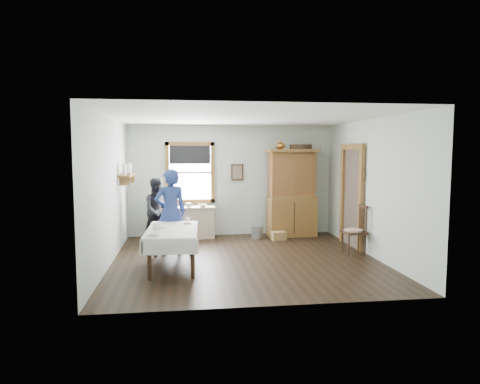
{
  "coord_description": "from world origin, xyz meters",
  "views": [
    {
      "loc": [
        -1.15,
        -7.95,
        2.07
      ],
      "look_at": [
        -0.07,
        0.3,
        1.27
      ],
      "focal_mm": 32.0,
      "sensor_mm": 36.0,
      "label": 1
    }
  ],
  "objects_px": {
    "woman_blue": "(171,215)",
    "dining_table": "(172,248)",
    "figure_dark": "(158,213)",
    "work_counter": "(187,222)",
    "wicker_basket": "(278,236)",
    "china_hutch": "(292,193)",
    "spindle_chair": "(354,230)",
    "pail": "(257,232)"
  },
  "relations": [
    {
      "from": "spindle_chair",
      "to": "figure_dark",
      "type": "relative_size",
      "value": 0.74
    },
    {
      "from": "figure_dark",
      "to": "spindle_chair",
      "type": "bearing_deg",
      "value": -43.22
    },
    {
      "from": "china_hutch",
      "to": "dining_table",
      "type": "xyz_separation_m",
      "value": [
        -2.82,
        -2.49,
        -0.71
      ]
    },
    {
      "from": "work_counter",
      "to": "wicker_basket",
      "type": "relative_size",
      "value": 3.99
    },
    {
      "from": "work_counter",
      "to": "dining_table",
      "type": "xyz_separation_m",
      "value": [
        -0.28,
        -2.54,
        -0.03
      ]
    },
    {
      "from": "woman_blue",
      "to": "figure_dark",
      "type": "relative_size",
      "value": 1.17
    },
    {
      "from": "china_hutch",
      "to": "dining_table",
      "type": "relative_size",
      "value": 1.22
    },
    {
      "from": "wicker_basket",
      "to": "dining_table",
      "type": "bearing_deg",
      "value": -139.58
    },
    {
      "from": "work_counter",
      "to": "woman_blue",
      "type": "xyz_separation_m",
      "value": [
        -0.33,
        -1.61,
        0.42
      ]
    },
    {
      "from": "spindle_chair",
      "to": "pail",
      "type": "distance_m",
      "value": 2.48
    },
    {
      "from": "work_counter",
      "to": "china_hutch",
      "type": "height_order",
      "value": "china_hutch"
    },
    {
      "from": "china_hutch",
      "to": "figure_dark",
      "type": "height_order",
      "value": "china_hutch"
    },
    {
      "from": "wicker_basket",
      "to": "woman_blue",
      "type": "relative_size",
      "value": 0.21
    },
    {
      "from": "wicker_basket",
      "to": "woman_blue",
      "type": "height_order",
      "value": "woman_blue"
    },
    {
      "from": "work_counter",
      "to": "woman_blue",
      "type": "bearing_deg",
      "value": -103.9
    },
    {
      "from": "spindle_chair",
      "to": "woman_blue",
      "type": "relative_size",
      "value": 0.63
    },
    {
      "from": "pail",
      "to": "figure_dark",
      "type": "xyz_separation_m",
      "value": [
        -2.3,
        -0.17,
        0.53
      ]
    },
    {
      "from": "pail",
      "to": "figure_dark",
      "type": "height_order",
      "value": "figure_dark"
    },
    {
      "from": "wicker_basket",
      "to": "pail",
      "type": "bearing_deg",
      "value": 152.12
    },
    {
      "from": "pail",
      "to": "figure_dark",
      "type": "relative_size",
      "value": 0.22
    },
    {
      "from": "dining_table",
      "to": "wicker_basket",
      "type": "distance_m",
      "value": 3.16
    },
    {
      "from": "figure_dark",
      "to": "wicker_basket",
      "type": "bearing_deg",
      "value": -22.52
    },
    {
      "from": "work_counter",
      "to": "figure_dark",
      "type": "xyz_separation_m",
      "value": [
        -0.64,
        -0.42,
        0.3
      ]
    },
    {
      "from": "dining_table",
      "to": "figure_dark",
      "type": "xyz_separation_m",
      "value": [
        -0.37,
        2.12,
        0.33
      ]
    },
    {
      "from": "spindle_chair",
      "to": "figure_dark",
      "type": "xyz_separation_m",
      "value": [
        -3.96,
        1.63,
        0.18
      ]
    },
    {
      "from": "pail",
      "to": "wicker_basket",
      "type": "relative_size",
      "value": 0.9
    },
    {
      "from": "wicker_basket",
      "to": "figure_dark",
      "type": "xyz_separation_m",
      "value": [
        -2.77,
        0.08,
        0.58
      ]
    },
    {
      "from": "china_hutch",
      "to": "figure_dark",
      "type": "relative_size",
      "value": 1.56
    },
    {
      "from": "woman_blue",
      "to": "dining_table",
      "type": "bearing_deg",
      "value": 80.3
    },
    {
      "from": "work_counter",
      "to": "dining_table",
      "type": "distance_m",
      "value": 2.56
    },
    {
      "from": "dining_table",
      "to": "figure_dark",
      "type": "relative_size",
      "value": 1.28
    },
    {
      "from": "work_counter",
      "to": "wicker_basket",
      "type": "xyz_separation_m",
      "value": [
        2.12,
        -0.5,
        -0.28
      ]
    },
    {
      "from": "china_hutch",
      "to": "pail",
      "type": "relative_size",
      "value": 7.07
    },
    {
      "from": "spindle_chair",
      "to": "china_hutch",
      "type": "bearing_deg",
      "value": 106.79
    },
    {
      "from": "china_hutch",
      "to": "figure_dark",
      "type": "xyz_separation_m",
      "value": [
        -3.19,
        -0.37,
        -0.38
      ]
    },
    {
      "from": "pail",
      "to": "wicker_basket",
      "type": "height_order",
      "value": "pail"
    },
    {
      "from": "china_hutch",
      "to": "wicker_basket",
      "type": "xyz_separation_m",
      "value": [
        -0.43,
        -0.45,
        -0.96
      ]
    },
    {
      "from": "woman_blue",
      "to": "figure_dark",
      "type": "xyz_separation_m",
      "value": [
        -0.32,
        1.19,
        -0.12
      ]
    },
    {
      "from": "dining_table",
      "to": "pail",
      "type": "xyz_separation_m",
      "value": [
        1.93,
        2.29,
        -0.2
      ]
    },
    {
      "from": "china_hutch",
      "to": "woman_blue",
      "type": "distance_m",
      "value": 3.28
    },
    {
      "from": "pail",
      "to": "figure_dark",
      "type": "bearing_deg",
      "value": -175.84
    },
    {
      "from": "china_hutch",
      "to": "spindle_chair",
      "type": "relative_size",
      "value": 2.12
    }
  ]
}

